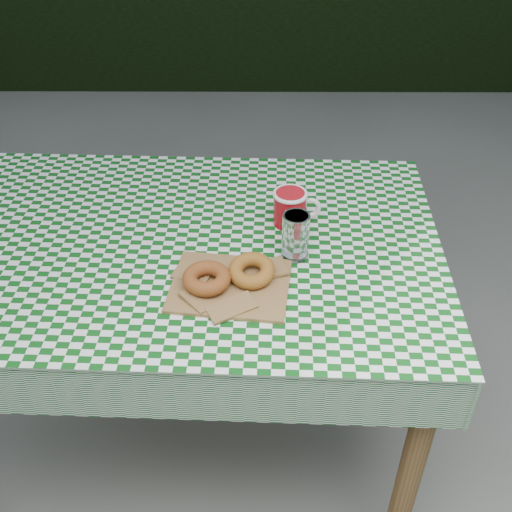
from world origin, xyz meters
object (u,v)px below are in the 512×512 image
at_px(drinking_glass, 296,236).
at_px(table, 195,346).
at_px(paper_bag, 230,285).
at_px(coffee_mug, 290,208).

bearing_deg(drinking_glass, table, 168.35).
bearing_deg(paper_bag, coffee_mug, 60.46).
height_order(table, drinking_glass, drinking_glass).
bearing_deg(table, coffee_mug, 19.43).
bearing_deg(paper_bag, table, 124.13).
bearing_deg(paper_bag, drinking_glass, 37.56).
relative_size(table, drinking_glass, 10.61).
distance_m(coffee_mug, drinking_glass, 0.14).
bearing_deg(drinking_glass, coffee_mug, 93.42).
xyz_separation_m(table, paper_bag, (0.12, -0.17, 0.39)).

